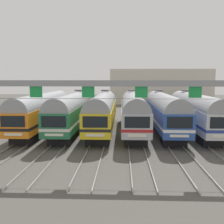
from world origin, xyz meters
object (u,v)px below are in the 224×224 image
at_px(commuter_train_silver, 195,111).
at_px(catenary_gantry, 115,96).
at_px(commuter_train_yellow, 103,110).
at_px(commuter_train_blue, 164,111).
at_px(commuter_train_green, 73,110).
at_px(commuter_train_orange, 43,110).
at_px(commuter_train_stainless, 133,110).

xyz_separation_m(commuter_train_silver, catenary_gantry, (-9.50, -13.50, 2.63)).
xyz_separation_m(commuter_train_yellow, commuter_train_blue, (7.60, 0.00, 0.00)).
height_order(commuter_train_green, commuter_train_blue, same).
distance_m(commuter_train_orange, commuter_train_silver, 19.00).
bearing_deg(catenary_gantry, commuter_train_stainless, 81.99).
bearing_deg(commuter_train_green, catenary_gantry, -67.10).
relative_size(commuter_train_yellow, commuter_train_blue, 1.00).
bearing_deg(commuter_train_stainless, commuter_train_yellow, 180.00).
bearing_deg(catenary_gantry, commuter_train_green, 112.90).
xyz_separation_m(commuter_train_blue, catenary_gantry, (-5.70, -13.50, 2.63)).
bearing_deg(commuter_train_orange, commuter_train_yellow, 0.03).
bearing_deg(commuter_train_blue, catenary_gantry, -112.90).
bearing_deg(commuter_train_stainless, commuter_train_silver, 0.00).
bearing_deg(commuter_train_blue, commuter_train_silver, 0.00).
distance_m(commuter_train_yellow, commuter_train_blue, 7.60).
xyz_separation_m(commuter_train_orange, commuter_train_blue, (15.20, 0.00, 0.00)).
bearing_deg(commuter_train_green, commuter_train_stainless, 0.00).
xyz_separation_m(commuter_train_orange, commuter_train_yellow, (7.60, 0.00, 0.00)).
height_order(commuter_train_stainless, catenary_gantry, catenary_gantry).
bearing_deg(catenary_gantry, commuter_train_blue, 67.10).
distance_m(commuter_train_stainless, commuter_train_blue, 3.80).
height_order(commuter_train_green, commuter_train_yellow, same).
bearing_deg(commuter_train_orange, commuter_train_blue, 0.02).
bearing_deg(commuter_train_blue, commuter_train_stainless, 180.00).
bearing_deg(commuter_train_stainless, commuter_train_green, 180.00).
height_order(commuter_train_green, catenary_gantry, catenary_gantry).
bearing_deg(catenary_gantry, commuter_train_orange, 125.15).
xyz_separation_m(commuter_train_green, commuter_train_yellow, (3.80, 0.00, 0.00)).
relative_size(commuter_train_yellow, catenary_gantry, 0.74).
distance_m(commuter_train_blue, catenary_gantry, 14.89).
bearing_deg(commuter_train_silver, commuter_train_yellow, 180.00).
height_order(commuter_train_green, commuter_train_silver, same).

